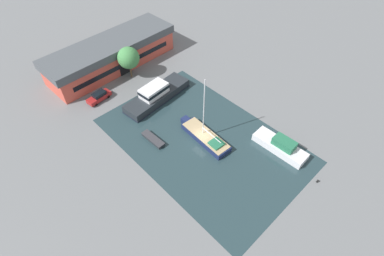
# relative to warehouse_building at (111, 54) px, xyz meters

# --- Properties ---
(ground_plane) EXTENTS (440.00, 440.00, 0.00)m
(ground_plane) POSITION_rel_warehouse_building_xyz_m (-1.35, -28.05, -2.86)
(ground_plane) COLOR slate
(water_canal) EXTENTS (21.33, 33.15, 0.01)m
(water_canal) POSITION_rel_warehouse_building_xyz_m (-1.35, -28.05, -2.85)
(water_canal) COLOR #23383D
(water_canal) RESTS_ON ground
(warehouse_building) EXTENTS (27.98, 9.52, 5.64)m
(warehouse_building) POSITION_rel_warehouse_building_xyz_m (0.00, 0.00, 0.00)
(warehouse_building) COLOR #C64C3D
(warehouse_building) RESTS_ON ground
(quay_tree_near_building) EXTENTS (4.29, 4.29, 6.57)m
(quay_tree_near_building) POSITION_rel_warehouse_building_xyz_m (0.47, -5.78, 1.55)
(quay_tree_near_building) COLOR brown
(quay_tree_near_building) RESTS_ON ground
(parked_car) EXTENTS (4.81, 2.26, 1.66)m
(parked_car) POSITION_rel_warehouse_building_xyz_m (-8.15, -7.62, -2.03)
(parked_car) COLOR maroon
(parked_car) RESTS_ON ground
(sailboat_moored) EXTENTS (3.38, 10.45, 11.86)m
(sailboat_moored) POSITION_rel_warehouse_building_xyz_m (-0.88, -28.14, -2.23)
(sailboat_moored) COLOR #19234C
(sailboat_moored) RESTS_ON water_canal
(motor_cruiser) EXTENTS (14.11, 5.42, 3.32)m
(motor_cruiser) POSITION_rel_warehouse_building_xyz_m (-0.29, -14.87, -1.67)
(motor_cruiser) COLOR #23282D
(motor_cruiser) RESTS_ON water_canal
(small_dinghy) EXTENTS (1.43, 4.60, 0.65)m
(small_dinghy) POSITION_rel_warehouse_building_xyz_m (-7.29, -22.55, -2.52)
(small_dinghy) COLOR #23282D
(small_dinghy) RESTS_ON water_canal
(cabin_boat) EXTENTS (3.07, 8.87, 2.56)m
(cabin_boat) POSITION_rel_warehouse_building_xyz_m (6.12, -38.01, -1.93)
(cabin_boat) COLOR silver
(cabin_boat) RESTS_ON water_canal
(mooring_bollard) EXTENTS (0.27, 0.27, 0.57)m
(mooring_bollard) POSITION_rel_warehouse_building_xyz_m (4.95, -45.37, -2.56)
(mooring_bollard) COLOR black
(mooring_bollard) RESTS_ON ground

